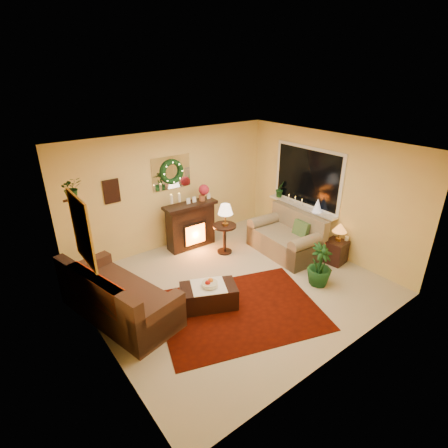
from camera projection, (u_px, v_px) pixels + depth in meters
floor at (235, 285)px, 6.62m from camera, size 5.00×5.00×0.00m
ceiling at (237, 148)px, 5.56m from camera, size 5.00×5.00×0.00m
wall_back at (172, 190)px, 7.72m from camera, size 5.00×5.00×0.00m
wall_front at (347, 280)px, 4.46m from camera, size 5.00×5.00×0.00m
wall_left at (93, 268)px, 4.71m from camera, size 4.50×4.50×0.00m
wall_right at (327, 194)px, 7.47m from camera, size 4.50×4.50×0.00m
area_rug at (240, 310)px, 5.94m from camera, size 3.12×2.70×0.01m
sofa at (119, 292)px, 5.68m from camera, size 1.41×2.29×0.92m
red_throw at (114, 288)px, 5.75m from camera, size 0.79×1.28×0.02m
fireplace at (191, 224)px, 7.85m from camera, size 1.08×0.37×0.99m
poinsettia at (204, 190)px, 7.73m from camera, size 0.23×0.23×0.23m
mantel_candle_a at (171, 199)px, 7.29m from camera, size 0.06×0.06×0.19m
mantel_candle_b at (179, 198)px, 7.37m from camera, size 0.06×0.06×0.18m
mantel_mirror at (171, 172)px, 7.54m from camera, size 0.92×0.02×0.72m
wreath at (172, 172)px, 7.51m from camera, size 0.55×0.11×0.55m
wall_art at (112, 191)px, 6.86m from camera, size 0.32×0.03×0.48m
gold_mirror at (82, 230)px, 4.75m from camera, size 0.03×0.84×1.00m
hanging_plant at (73, 198)px, 5.28m from camera, size 0.33×0.28×0.36m
loveseat at (285, 235)px, 7.63m from camera, size 1.02×1.64×0.92m
window_frame at (307, 177)px, 7.76m from camera, size 0.03×1.86×1.36m
window_glass at (307, 177)px, 7.75m from camera, size 0.02×1.70×1.22m
window_sill at (301, 206)px, 7.98m from camera, size 0.22×1.86×0.04m
mini_tree at (317, 205)px, 7.57m from camera, size 0.21×0.21×0.32m
sill_plant at (280, 189)px, 8.44m from camera, size 0.29×0.23×0.52m
side_table_round at (225, 239)px, 7.68m from camera, size 0.58×0.58×0.66m
lamp_cream at (225, 216)px, 7.44m from camera, size 0.32×0.32×0.49m
end_table_square at (336, 251)px, 7.31m from camera, size 0.45×0.45×0.49m
lamp_tiffany at (340, 230)px, 7.14m from camera, size 0.30×0.30×0.43m
coffee_table at (209, 296)px, 5.97m from camera, size 1.07×0.87×0.40m
fruit_bowl at (210, 284)px, 5.86m from camera, size 0.27×0.27×0.06m
floor_palm at (320, 263)px, 6.48m from camera, size 1.45×1.45×2.44m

